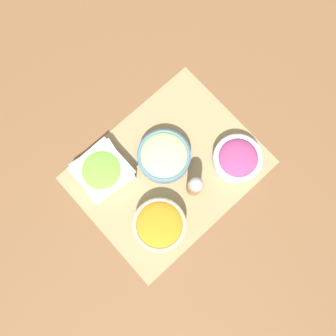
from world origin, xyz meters
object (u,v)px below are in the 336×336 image
(carrot_bowl, at_px, (160,224))
(onion_bowl, at_px, (237,158))
(lettuce_bowl, at_px, (102,171))
(pepper_shaker, at_px, (195,186))
(cucumber_bowl, at_px, (164,156))

(carrot_bowl, bearing_deg, onion_bowl, -2.37)
(lettuce_bowl, distance_m, pepper_shaker, 0.26)
(cucumber_bowl, height_order, onion_bowl, cucumber_bowl)
(carrot_bowl, relative_size, lettuce_bowl, 0.97)
(carrot_bowl, distance_m, onion_bowl, 0.29)
(cucumber_bowl, bearing_deg, onion_bowl, -44.30)
(carrot_bowl, distance_m, pepper_shaker, 0.14)
(carrot_bowl, relative_size, onion_bowl, 1.04)
(pepper_shaker, bearing_deg, lettuce_bowl, 127.39)
(lettuce_bowl, bearing_deg, onion_bowl, -37.02)
(onion_bowl, distance_m, pepper_shaker, 0.15)
(onion_bowl, distance_m, lettuce_bowl, 0.39)
(carrot_bowl, distance_m, cucumber_bowl, 0.19)
(onion_bowl, relative_size, pepper_shaker, 1.20)
(carrot_bowl, xyz_separation_m, cucumber_bowl, (0.14, 0.13, -0.00))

